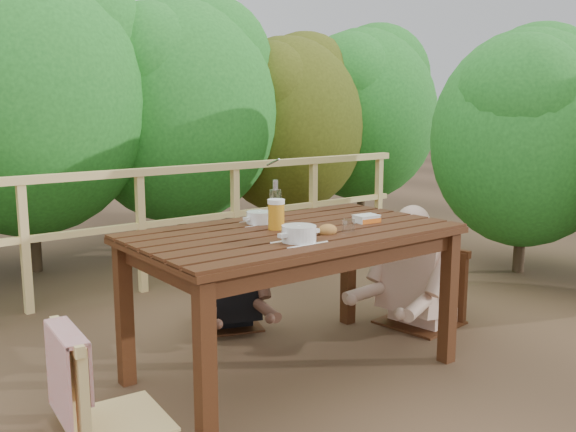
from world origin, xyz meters
TOP-DOWN VIEW (x-y plane):
  - ground at (0.00, 0.00)m, footprint 60.00×60.00m
  - table at (0.00, 0.00)m, footprint 1.77×1.00m
  - chair_left at (-1.04, 0.05)m, footprint 0.52×0.52m
  - chair_far at (0.11, 0.89)m, footprint 0.55×0.55m
  - chair_right at (1.20, 0.11)m, footprint 0.55×0.55m
  - woman at (0.11, 0.91)m, footprint 0.64×0.71m
  - diner_right at (1.23, 0.11)m, footprint 0.76×0.64m
  - railing at (0.00, 2.00)m, footprint 5.60×0.10m
  - hedge_row at (0.40, 3.20)m, footprint 6.60×1.60m
  - soup_near at (-0.18, -0.27)m, footprint 0.29×0.29m
  - soup_far at (-0.05, 0.26)m, footprint 0.25×0.25m
  - bread_roll at (0.07, -0.21)m, footprint 0.11×0.09m
  - beer_glass at (-0.08, 0.05)m, footprint 0.09×0.09m
  - bottle at (-0.03, 0.13)m, footprint 0.07×0.07m
  - tumbler at (0.19, -0.23)m, footprint 0.07×0.07m
  - butter_tub at (0.46, -0.10)m, footprint 0.15×0.11m

SIDE VIEW (x-z plane):
  - ground at x=0.00m, z-range 0.00..0.00m
  - table at x=0.00m, z-range 0.00..0.82m
  - chair_far at x=0.11m, z-range 0.00..0.86m
  - chair_left at x=-1.04m, z-range 0.00..0.96m
  - chair_right at x=1.20m, z-range 0.00..0.99m
  - railing at x=0.00m, z-range 0.00..1.01m
  - woman at x=0.11m, z-range 0.00..1.18m
  - diner_right at x=1.23m, z-range 0.00..1.40m
  - butter_tub at x=0.46m, z-range 0.82..0.88m
  - bread_roll at x=0.07m, z-range 0.82..0.89m
  - tumbler at x=0.19m, z-range 0.82..0.90m
  - soup_far at x=-0.05m, z-range 0.82..0.90m
  - soup_near at x=-0.18m, z-range 0.82..0.92m
  - beer_glass at x=-0.08m, z-range 0.82..1.00m
  - bottle at x=-0.03m, z-range 0.82..1.10m
  - hedge_row at x=0.40m, z-range 0.00..3.80m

